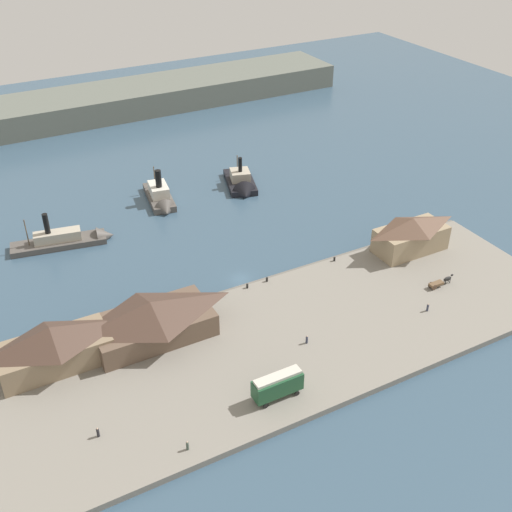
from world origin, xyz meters
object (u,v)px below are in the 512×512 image
Objects in this scene: mooring_post_east at (267,279)px; ferry_outer_harbor at (71,239)px; pedestrian_walking_west at (187,446)px; mooring_post_center_east at (247,286)px; ferry_near_quay at (161,198)px; pedestrian_at_waters_edge at (307,340)px; ferry_approaching_east at (242,184)px; ferry_shed_central_terminal at (53,346)px; ferry_shed_west_terminal at (411,234)px; horse_cart at (441,282)px; mooring_post_center_west at (334,259)px; pedestrian_standing_center at (98,432)px; pedestrian_near_east_shed at (428,308)px; street_tram at (277,384)px; ferry_shed_customs_shed at (152,319)px; mooring_post_west at (223,295)px.

ferry_outer_harbor is (-30.97, 35.70, -0.40)m from mooring_post_east.
mooring_post_east is (31.28, 32.03, -0.30)m from pedestrian_walking_west.
mooring_post_center_east is 44.47m from ferry_outer_harbor.
mooring_post_east is 44.90m from ferry_near_quay.
ferry_approaching_east is at bearing 72.90° from pedestrian_at_waters_edge.
ferry_shed_west_terminal is at bearing 0.13° from ferry_shed_central_terminal.
ferry_near_quay reaches higher than horse_cart.
mooring_post_center_east is (-4.60, -0.11, 0.00)m from mooring_post_east.
mooring_post_center_west is 0.04× the size of ferry_outer_harbor.
ferry_outer_harbor is at bearing -160.66° from ferry_near_quay.
pedestrian_near_east_shed is (64.17, 0.22, -0.04)m from pedestrian_standing_center.
pedestrian_standing_center is 62.97m from mooring_post_center_west.
pedestrian_walking_west is at bearing -65.68° from ferry_shed_central_terminal.
mooring_post_center_west is at bearing 45.47° from pedestrian_at_waters_edge.
ferry_outer_harbor is at bearing 126.37° from mooring_post_center_east.
mooring_post_center_west is at bearing 103.78° from pedestrian_near_east_shed.
street_tram is at bearing -96.61° from ferry_near_quay.
pedestrian_walking_west is (-61.29, -14.01, -0.18)m from horse_cart.
street_tram reaches higher than pedestrian_near_east_shed.
pedestrian_standing_center reaches higher than pedestrian_near_east_shed.
pedestrian_standing_center is 87.63m from ferry_approaching_east.
ferry_shed_customs_shed is 41.35m from ferry_outer_harbor.
pedestrian_at_waters_edge reaches higher than mooring_post_center_west.
ferry_shed_central_terminal is at bearing -107.58° from ferry_outer_harbor.
mooring_post_center_west is 42.41m from ferry_approaching_east.
pedestrian_standing_center is at bearing 168.51° from street_tram.
ferry_outer_harbor is at bearing 96.27° from ferry_shed_customs_shed.
street_tram is 9.21× the size of mooring_post_east.
mooring_post_west is at bearing -176.72° from mooring_post_center_east.
ferry_shed_customs_shed is 1.36× the size of ferry_shed_west_terminal.
ferry_shed_central_terminal is 17.26m from ferry_shed_customs_shed.
ferry_shed_west_terminal is (77.16, 0.17, -0.05)m from ferry_shed_central_terminal.
mooring_post_center_west is at bearing 33.71° from pedestrian_walking_west.
mooring_post_east is at bearing 29.08° from pedestrian_standing_center.
ferry_shed_west_terminal reaches higher than ferry_approaching_east.
ferry_outer_harbor is at bearing 72.42° from ferry_shed_central_terminal.
mooring_post_center_east is at bearing 50.11° from pedestrian_walking_west.
street_tram is 9.21× the size of mooring_post_west.
pedestrian_at_waters_edge is 65.27m from ferry_approaching_east.
ferry_shed_customs_shed is 59.92m from ferry_shed_west_terminal.
ferry_shed_central_terminal is 10.84× the size of pedestrian_standing_center.
street_tram reaches higher than mooring_post_center_west.
mooring_post_west is 41.66m from ferry_outer_harbor.
pedestrian_near_east_shed is at bearing -67.54° from ferry_near_quay.
ferry_shed_customs_shed reaches higher than mooring_post_east.
street_tram is (-47.83, -24.67, -1.42)m from ferry_shed_west_terminal.
pedestrian_walking_west is at bearing -129.89° from mooring_post_center_east.
pedestrian_at_waters_edge is (-25.29, 3.01, 0.00)m from pedestrian_near_east_shed.
pedestrian_near_east_shed is at bearing -15.82° from ferry_shed_central_terminal.
ferry_shed_central_terminal reaches higher than ferry_approaching_east.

